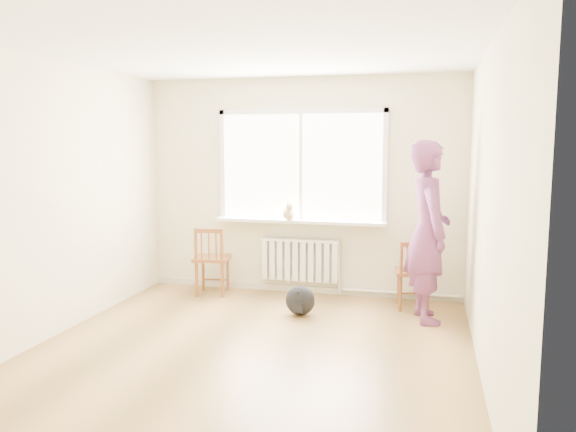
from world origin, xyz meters
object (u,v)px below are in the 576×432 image
Objects in this scene: backpack at (300,301)px; chair_left at (211,261)px; chair_right at (413,275)px; cat at (289,212)px; person at (428,232)px.

chair_left is at bearing 156.50° from backpack.
chair_right is at bearing 24.00° from backpack.
chair_left is 1.08× the size of chair_right.
chair_left is 2.47m from chair_right.
cat reaches higher than chair_right.
person is at bearing 104.27° from chair_right.
backpack is at bearing 148.15° from chair_left.
person is at bearing -36.17° from cat.
chair_left is at bearing 66.50° from person.
chair_left is 2.63× the size of backpack.
cat is 1.22m from backpack.
cat is at bearing 112.18° from backpack.
chair_left is 0.45× the size of person.
chair_right is at bearing 171.31° from chair_left.
chair_right is 2.44× the size of backpack.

